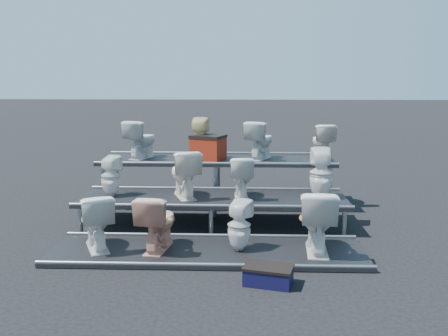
{
  "coord_description": "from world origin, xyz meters",
  "views": [
    {
      "loc": [
        0.46,
        -7.65,
        2.38
      ],
      "look_at": [
        0.17,
        0.1,
        0.91
      ],
      "focal_mm": 40.0,
      "sensor_mm": 36.0,
      "label": 1
    }
  ],
  "objects_px": {
    "toilet_3": "(317,220)",
    "toilet_0": "(96,221)",
    "toilet_2": "(239,225)",
    "toilet_4": "(111,176)",
    "toilet_11": "(322,141)",
    "toilet_10": "(260,140)",
    "toilet_8": "(141,139)",
    "toilet_5": "(184,173)",
    "toilet_9": "(199,138)",
    "step_stool": "(268,276)",
    "toilet_1": "(157,222)",
    "red_crate": "(208,149)",
    "toilet_7": "(321,173)",
    "toilet_6": "(241,177)"
  },
  "relations": [
    {
      "from": "toilet_2",
      "to": "toilet_4",
      "type": "relative_size",
      "value": 1.05
    },
    {
      "from": "toilet_7",
      "to": "red_crate",
      "type": "relative_size",
      "value": 1.46
    },
    {
      "from": "toilet_3",
      "to": "toilet_0",
      "type": "bearing_deg",
      "value": 4.23
    },
    {
      "from": "toilet_2",
      "to": "toilet_6",
      "type": "xyz_separation_m",
      "value": [
        0.02,
        1.3,
        0.39
      ]
    },
    {
      "from": "toilet_3",
      "to": "red_crate",
      "type": "height_order",
      "value": "red_crate"
    },
    {
      "from": "toilet_10",
      "to": "step_stool",
      "type": "xyz_separation_m",
      "value": [
        -0.01,
        -3.56,
        -1.11
      ]
    },
    {
      "from": "toilet_1",
      "to": "toilet_2",
      "type": "bearing_deg",
      "value": -170.53
    },
    {
      "from": "toilet_3",
      "to": "toilet_4",
      "type": "distance_m",
      "value": 3.35
    },
    {
      "from": "red_crate",
      "to": "step_stool",
      "type": "bearing_deg",
      "value": -53.57
    },
    {
      "from": "toilet_6",
      "to": "toilet_7",
      "type": "bearing_deg",
      "value": 176.56
    },
    {
      "from": "toilet_0",
      "to": "toilet_11",
      "type": "distance_m",
      "value": 4.33
    },
    {
      "from": "toilet_7",
      "to": "toilet_8",
      "type": "relative_size",
      "value": 1.14
    },
    {
      "from": "toilet_0",
      "to": "toilet_5",
      "type": "height_order",
      "value": "toilet_5"
    },
    {
      "from": "toilet_1",
      "to": "toilet_3",
      "type": "distance_m",
      "value": 2.12
    },
    {
      "from": "toilet_3",
      "to": "toilet_8",
      "type": "height_order",
      "value": "toilet_8"
    },
    {
      "from": "toilet_9",
      "to": "toilet_10",
      "type": "xyz_separation_m",
      "value": [
        1.1,
        0.0,
        -0.03
      ]
    },
    {
      "from": "toilet_3",
      "to": "step_stool",
      "type": "relative_size",
      "value": 1.59
    },
    {
      "from": "toilet_2",
      "to": "toilet_11",
      "type": "bearing_deg",
      "value": -96.59
    },
    {
      "from": "toilet_7",
      "to": "red_crate",
      "type": "xyz_separation_m",
      "value": [
        -1.85,
        1.22,
        0.2
      ]
    },
    {
      "from": "toilet_0",
      "to": "step_stool",
      "type": "xyz_separation_m",
      "value": [
        2.26,
        -0.96,
        -0.35
      ]
    },
    {
      "from": "toilet_0",
      "to": "toilet_5",
      "type": "bearing_deg",
      "value": -153.11
    },
    {
      "from": "toilet_8",
      "to": "toilet_3",
      "type": "bearing_deg",
      "value": 159.1
    },
    {
      "from": "toilet_1",
      "to": "toilet_8",
      "type": "distance_m",
      "value": 2.8
    },
    {
      "from": "toilet_11",
      "to": "toilet_10",
      "type": "bearing_deg",
      "value": -5.89
    },
    {
      "from": "toilet_5",
      "to": "toilet_9",
      "type": "height_order",
      "value": "toilet_9"
    },
    {
      "from": "toilet_3",
      "to": "toilet_9",
      "type": "xyz_separation_m",
      "value": [
        -1.77,
        2.6,
        0.75
      ]
    },
    {
      "from": "toilet_3",
      "to": "toilet_4",
      "type": "height_order",
      "value": "toilet_4"
    },
    {
      "from": "toilet_9",
      "to": "red_crate",
      "type": "xyz_separation_m",
      "value": [
        0.16,
        -0.08,
        -0.18
      ]
    },
    {
      "from": "toilet_1",
      "to": "toilet_11",
      "type": "distance_m",
      "value": 3.72
    },
    {
      "from": "toilet_8",
      "to": "toilet_0",
      "type": "bearing_deg",
      "value": 109.16
    },
    {
      "from": "toilet_8",
      "to": "step_stool",
      "type": "height_order",
      "value": "toilet_8"
    },
    {
      "from": "toilet_2",
      "to": "toilet_9",
      "type": "bearing_deg",
      "value": -51.14
    },
    {
      "from": "toilet_4",
      "to": "step_stool",
      "type": "height_order",
      "value": "toilet_4"
    },
    {
      "from": "toilet_6",
      "to": "toilet_9",
      "type": "height_order",
      "value": "toilet_9"
    },
    {
      "from": "toilet_9",
      "to": "step_stool",
      "type": "xyz_separation_m",
      "value": [
        1.09,
        -3.56,
        -1.14
      ]
    },
    {
      "from": "toilet_7",
      "to": "red_crate",
      "type": "bearing_deg",
      "value": -30.65
    },
    {
      "from": "toilet_1",
      "to": "step_stool",
      "type": "xyz_separation_m",
      "value": [
        1.43,
        -0.96,
        -0.34
      ]
    },
    {
      "from": "toilet_7",
      "to": "toilet_5",
      "type": "bearing_deg",
      "value": 2.77
    },
    {
      "from": "toilet_10",
      "to": "toilet_4",
      "type": "bearing_deg",
      "value": 52.64
    },
    {
      "from": "toilet_4",
      "to": "toilet_6",
      "type": "distance_m",
      "value": 2.07
    },
    {
      "from": "toilet_4",
      "to": "toilet_10",
      "type": "distance_m",
      "value": 2.77
    },
    {
      "from": "toilet_6",
      "to": "step_stool",
      "type": "xyz_separation_m",
      "value": [
        0.32,
        -2.26,
        -0.7
      ]
    },
    {
      "from": "toilet_5",
      "to": "toilet_2",
      "type": "bearing_deg",
      "value": 104.18
    },
    {
      "from": "toilet_6",
      "to": "toilet_1",
      "type": "bearing_deg",
      "value": 46.04
    },
    {
      "from": "red_crate",
      "to": "toilet_1",
      "type": "bearing_deg",
      "value": -79.88
    },
    {
      "from": "toilet_9",
      "to": "toilet_7",
      "type": "bearing_deg",
      "value": 153.23
    },
    {
      "from": "toilet_7",
      "to": "toilet_11",
      "type": "height_order",
      "value": "toilet_11"
    },
    {
      "from": "toilet_11",
      "to": "step_stool",
      "type": "xyz_separation_m",
      "value": [
        -1.12,
        -3.56,
        -1.09
      ]
    },
    {
      "from": "toilet_9",
      "to": "step_stool",
      "type": "bearing_deg",
      "value": 113.15
    },
    {
      "from": "step_stool",
      "to": "toilet_6",
      "type": "bearing_deg",
      "value": 112.59
    }
  ]
}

